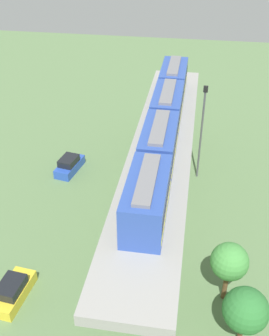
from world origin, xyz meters
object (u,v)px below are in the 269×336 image
Objects in this scene: parked_car_yellow at (13,291)px; tree_mid_lot at (246,310)px; parked_car_blue at (69,165)px; signal_post at (202,130)px; train at (163,125)px; tree_near_viaduct at (229,262)px.

tree_mid_lot is at bearing -176.84° from parked_car_yellow.
parked_car_blue is at bearing -46.08° from tree_mid_lot.
signal_post is (-14.15, -1.20, 5.05)m from parked_car_blue.
train is 16.08m from tree_mid_lot.
tree_near_viaduct reaches higher than parked_car_blue.
tree_near_viaduct is 1.13× the size of tree_mid_lot.
train is 14.86m from parked_car_blue.
train reaches higher than tree_mid_lot.
tree_near_viaduct is 16.49m from signal_post.
train reaches higher than tree_near_viaduct.
signal_post is at bearing -80.98° from tree_near_viaduct.
parked_car_yellow is at bearing 54.82° from signal_post.
parked_car_yellow is 0.41× the size of signal_post.
tree_near_viaduct is at bearing -164.62° from parked_car_yellow.
tree_mid_lot is at bearing 118.21° from train.
signal_post reaches higher than parked_car_blue.
train is 6.16× the size of parked_car_blue.
signal_post is at bearing -117.27° from train.
parked_car_blue is 0.84× the size of tree_near_viaduct.
tree_near_viaduct is (-15.82, -2.63, 3.11)m from parked_car_yellow.
signal_post is at bearing -119.25° from parked_car_yellow.
train is 5.20× the size of tree_near_viaduct.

